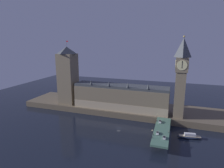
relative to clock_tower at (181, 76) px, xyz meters
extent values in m
plane|color=black|center=(-44.80, -25.52, -41.17)|extent=(400.00, 400.00, 0.00)
cube|color=brown|center=(-44.80, 13.48, -38.43)|extent=(220.00, 42.00, 5.48)
cube|color=#7F7056|center=(-52.14, 3.90, -25.25)|extent=(88.60, 17.84, 20.87)
cube|color=tan|center=(-52.14, -5.14, -31.93)|extent=(88.60, 0.20, 7.51)
cube|color=#42474C|center=(-52.14, 3.90, -13.62)|extent=(88.60, 16.41, 2.40)
cone|color=#42474C|center=(-78.72, -3.68, -10.12)|extent=(2.40, 2.40, 4.59)
cone|color=#42474C|center=(-61.00, -3.68, -10.12)|extent=(2.40, 2.40, 4.59)
cone|color=#42474C|center=(-43.28, -3.68, -10.12)|extent=(2.40, 2.40, 4.59)
cone|color=#42474C|center=(-25.56, -3.68, -10.12)|extent=(2.40, 2.40, 4.59)
cube|color=#7F7056|center=(0.00, 0.00, -16.30)|extent=(8.03, 8.03, 38.77)
cube|color=#7F7056|center=(0.00, 0.00, 8.97)|extent=(9.48, 9.48, 11.78)
cylinder|color=beige|center=(0.00, -4.86, 8.97)|extent=(7.79, 0.25, 7.79)
cylinder|color=beige|center=(0.00, 4.86, 8.97)|extent=(7.79, 0.25, 7.79)
cylinder|color=beige|center=(4.86, 0.00, 8.97)|extent=(0.25, 7.79, 7.79)
cylinder|color=beige|center=(-4.86, 0.00, 8.97)|extent=(0.25, 7.79, 7.79)
cube|color=black|center=(0.00, -5.05, 9.56)|extent=(0.36, 0.10, 5.84)
pyramid|color=#42474C|center=(0.00, 0.00, 22.45)|extent=(9.48, 9.48, 15.18)
sphere|color=gold|center=(0.00, 0.00, 30.84)|extent=(1.60, 1.60, 1.60)
cube|color=#7F7056|center=(-108.43, 4.15, -10.17)|extent=(16.33, 16.33, 51.05)
pyramid|color=#42474C|center=(-108.43, 4.15, 18.84)|extent=(16.65, 16.65, 6.96)
cylinder|color=#99999E|center=(-108.43, 4.15, 25.32)|extent=(0.24, 0.24, 6.00)
cube|color=red|center=(-107.33, 4.15, 27.42)|extent=(2.00, 0.08, 1.20)
cube|color=#4C7560|center=(-10.78, -30.52, -35.58)|extent=(10.77, 46.00, 1.40)
cube|color=brown|center=(-10.78, -42.02, -38.73)|extent=(9.16, 3.20, 4.89)
cube|color=brown|center=(-10.78, -30.52, -38.73)|extent=(9.16, 3.20, 4.89)
cube|color=brown|center=(-10.78, -19.02, -38.73)|extent=(9.16, 3.20, 4.89)
cube|color=white|center=(-13.15, -18.36, -34.22)|extent=(1.89, 4.56, 0.97)
cube|color=black|center=(-13.15, -18.36, -33.52)|extent=(1.55, 2.05, 0.45)
cylinder|color=black|center=(-14.05, -16.94, -34.56)|extent=(0.22, 0.64, 0.64)
cylinder|color=black|center=(-12.25, -16.94, -34.56)|extent=(0.22, 0.64, 0.64)
cylinder|color=black|center=(-14.05, -19.77, -34.56)|extent=(0.22, 0.64, 0.64)
cylinder|color=black|center=(-12.25, -19.77, -34.56)|extent=(0.22, 0.64, 0.64)
cube|color=white|center=(-13.15, -38.12, -34.30)|extent=(1.80, 4.30, 0.82)
cube|color=black|center=(-13.15, -38.12, -33.66)|extent=(1.48, 1.93, 0.45)
cylinder|color=black|center=(-14.01, -36.79, -34.56)|extent=(0.22, 0.64, 0.64)
cylinder|color=black|center=(-12.30, -36.79, -34.56)|extent=(0.22, 0.64, 0.64)
cylinder|color=black|center=(-14.01, -39.45, -34.56)|extent=(0.22, 0.64, 0.64)
cylinder|color=black|center=(-12.30, -39.45, -34.56)|extent=(0.22, 0.64, 0.64)
cube|color=silver|center=(-8.41, -43.36, -34.27)|extent=(1.86, 3.87, 0.88)
cube|color=black|center=(-8.41, -43.36, -33.61)|extent=(1.52, 1.74, 0.45)
cylinder|color=black|center=(-7.53, -44.56, -34.56)|extent=(0.22, 0.64, 0.64)
cylinder|color=black|center=(-9.30, -44.56, -34.56)|extent=(0.22, 0.64, 0.64)
cylinder|color=black|center=(-7.53, -42.16, -34.56)|extent=(0.22, 0.64, 0.64)
cylinder|color=black|center=(-9.30, -42.16, -34.56)|extent=(0.22, 0.64, 0.64)
cylinder|color=black|center=(-15.52, -41.55, -34.51)|extent=(0.28, 0.28, 0.76)
cylinder|color=black|center=(-15.52, -41.55, -33.81)|extent=(0.38, 0.38, 0.63)
sphere|color=tan|center=(-15.52, -41.55, -33.39)|extent=(0.21, 0.21, 0.21)
cylinder|color=black|center=(-6.04, -34.12, -34.47)|extent=(0.28, 0.28, 0.83)
cylinder|color=gray|center=(-6.04, -34.12, -33.71)|extent=(0.38, 0.38, 0.69)
sphere|color=tan|center=(-6.04, -34.12, -33.26)|extent=(0.22, 0.22, 0.22)
cylinder|color=black|center=(-15.52, -17.78, -34.49)|extent=(0.28, 0.28, 0.79)
cylinder|color=#47384C|center=(-15.52, -17.78, -33.77)|extent=(0.38, 0.38, 0.66)
sphere|color=tan|center=(-15.52, -17.78, -33.33)|extent=(0.21, 0.21, 0.21)
cylinder|color=#2D3333|center=(-15.92, -45.24, -34.63)|extent=(0.56, 0.56, 0.50)
cylinder|color=#2D3333|center=(-15.92, -45.24, -32.10)|extent=(0.18, 0.18, 4.56)
sphere|color=#F9E5A3|center=(-15.92, -45.24, -29.27)|extent=(0.60, 0.60, 0.60)
sphere|color=#F9E5A3|center=(-16.37, -45.24, -29.62)|extent=(0.44, 0.44, 0.44)
sphere|color=#F9E5A3|center=(-15.47, -45.24, -29.62)|extent=(0.44, 0.44, 0.44)
cylinder|color=#2D3333|center=(-15.92, -15.80, -34.63)|extent=(0.56, 0.56, 0.50)
cylinder|color=#2D3333|center=(-15.92, -15.80, -32.08)|extent=(0.18, 0.18, 4.61)
sphere|color=#F9E5A3|center=(-15.92, -15.80, -29.23)|extent=(0.60, 0.60, 0.60)
sphere|color=#F9E5A3|center=(-16.37, -15.80, -29.58)|extent=(0.44, 0.44, 0.44)
sphere|color=#F9E5A3|center=(-15.47, -15.80, -29.58)|extent=(0.44, 0.44, 0.44)
ellipsoid|color=#1E2842|center=(8.56, -25.23, -40.17)|extent=(17.12, 6.37, 2.00)
cube|color=tan|center=(8.56, -25.23, -39.27)|extent=(15.02, 5.29, 0.24)
cube|color=silver|center=(8.56, -25.23, -38.14)|extent=(7.80, 3.53, 2.00)
camera|label=1|loc=(-4.46, -159.50, 26.33)|focal=30.00mm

